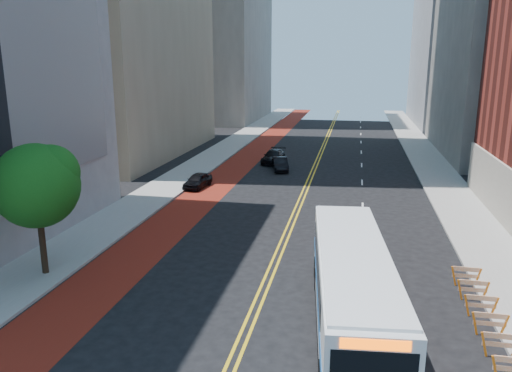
{
  "coord_description": "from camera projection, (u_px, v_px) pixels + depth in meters",
  "views": [
    {
      "loc": [
        4.0,
        -15.21,
        10.67
      ],
      "look_at": [
        -0.66,
        8.0,
        4.77
      ],
      "focal_mm": 35.0,
      "sensor_mm": 36.0,
      "label": 1
    }
  ],
  "objects": [
    {
      "name": "construction_barriers",
      "position": [
        495.0,
        331.0,
        19.08
      ],
      "size": [
        1.42,
        10.91,
        1.0
      ],
      "color": "orange",
      "rests_on": "ground"
    },
    {
      "name": "car_c",
      "position": [
        273.0,
        157.0,
        54.07
      ],
      "size": [
        2.3,
        4.93,
        1.39
      ],
      "primitive_type": "imported",
      "rotation": [
        0.0,
        0.0,
        -0.07
      ],
      "color": "black",
      "rests_on": "ground"
    },
    {
      "name": "sidewalk_right",
      "position": [
        445.0,
        185.0,
        44.04
      ],
      "size": [
        4.0,
        140.0,
        0.15
      ],
      "primitive_type": "cube",
      "color": "gray",
      "rests_on": "ground"
    },
    {
      "name": "sidewalk_left",
      "position": [
        186.0,
        174.0,
        48.62
      ],
      "size": [
        4.0,
        140.0,
        0.15
      ],
      "primitive_type": "cube",
      "color": "gray",
      "rests_on": "ground"
    },
    {
      "name": "lane_dashes",
      "position": [
        362.0,
        165.0,
        53.05
      ],
      "size": [
        0.14,
        98.2,
        0.01
      ],
      "color": "silver",
      "rests_on": "ground"
    },
    {
      "name": "center_line_outer",
      "position": [
        311.0,
        180.0,
        46.32
      ],
      "size": [
        0.14,
        140.0,
        0.01
      ],
      "primitive_type": "cube",
      "color": "gold",
      "rests_on": "ground"
    },
    {
      "name": "street_tree",
      "position": [
        38.0,
        182.0,
        24.52
      ],
      "size": [
        4.2,
        4.2,
        6.7
      ],
      "color": "black",
      "rests_on": "sidewalk_left"
    },
    {
      "name": "center_line_inner",
      "position": [
        307.0,
        180.0,
        46.39
      ],
      "size": [
        0.14,
        140.0,
        0.01
      ],
      "primitive_type": "cube",
      "color": "gold",
      "rests_on": "ground"
    },
    {
      "name": "car_a",
      "position": [
        198.0,
        180.0,
        43.4
      ],
      "size": [
        1.95,
        3.9,
        1.28
      ],
      "primitive_type": "imported",
      "rotation": [
        0.0,
        0.0,
        -0.12
      ],
      "color": "black",
      "rests_on": "ground"
    },
    {
      "name": "bus_lane_paint",
      "position": [
        225.0,
        176.0,
        47.9
      ],
      "size": [
        3.6,
        140.0,
        0.01
      ],
      "primitive_type": "cube",
      "color": "maroon",
      "rests_on": "ground"
    },
    {
      "name": "ground",
      "position": [
        230.0,
        369.0,
        17.81
      ],
      "size": [
        160.0,
        160.0,
        0.0
      ],
      "primitive_type": "plane",
      "color": "black",
      "rests_on": "ground"
    },
    {
      "name": "transit_bus",
      "position": [
        352.0,
        287.0,
        20.19
      ],
      "size": [
        4.06,
        12.94,
        3.5
      ],
      "rotation": [
        0.0,
        0.0,
        0.1
      ],
      "color": "silver",
      "rests_on": "ground"
    },
    {
      "name": "car_b",
      "position": [
        280.0,
        164.0,
        50.3
      ],
      "size": [
        2.32,
        4.2,
        1.31
      ],
      "primitive_type": "imported",
      "rotation": [
        0.0,
        0.0,
        0.25
      ],
      "color": "black",
      "rests_on": "ground"
    }
  ]
}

